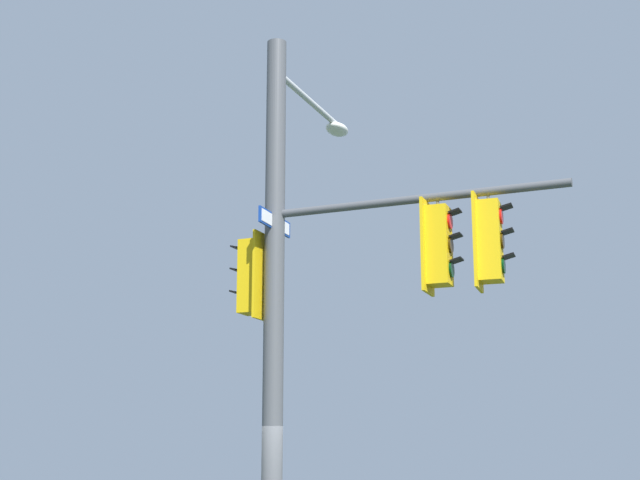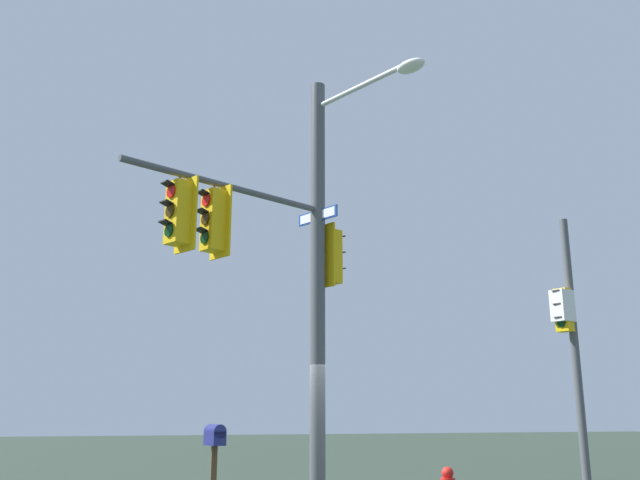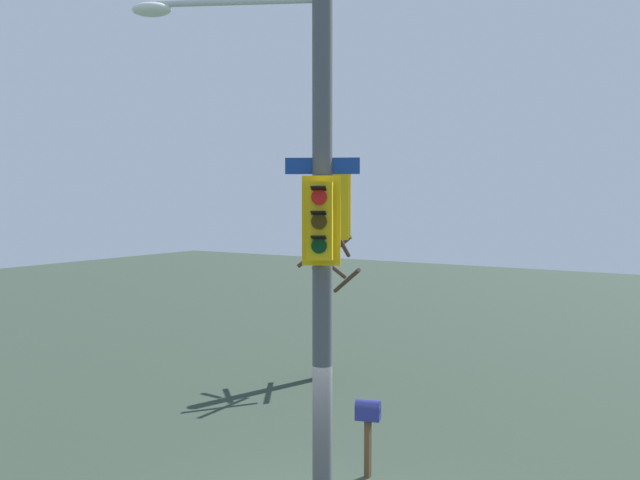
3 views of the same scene
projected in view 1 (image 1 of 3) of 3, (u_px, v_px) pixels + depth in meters
main_signal_pole_assembly at (322, 274)px, 13.58m from camera, size 5.33×3.11×8.37m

